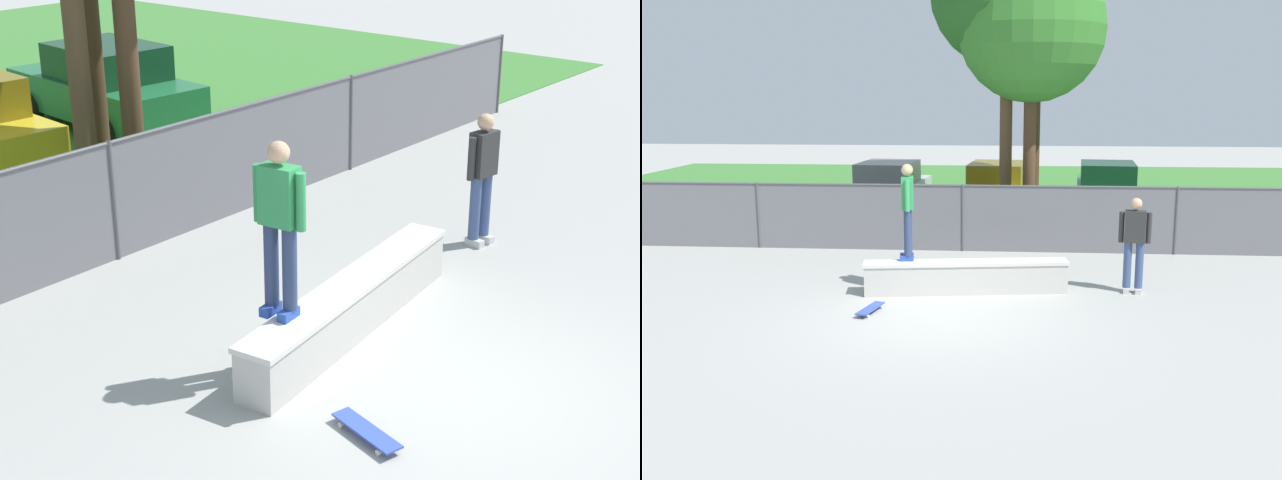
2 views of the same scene
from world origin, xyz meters
The scene contains 7 objects.
ground_plane centered at (0.00, 0.00, 0.00)m, with size 80.00×80.00×0.00m, color #9E9E99.
concrete_ledge centered at (0.33, 1.53, 0.31)m, with size 3.89×1.00×0.62m.
skateboarder centered at (-0.77, 1.58, 1.62)m, with size 0.31×0.60×1.82m.
skateboard centered at (-1.23, 0.15, 0.07)m, with size 0.39×0.82×0.09m.
chainlink_fence centered at (0.00, 5.15, 0.88)m, with size 20.03×0.07×1.61m.
car_green centered at (4.03, 10.37, 0.84)m, with size 2.29×4.34×1.66m.
bystander centered at (3.48, 1.77, 1.01)m, with size 0.60×0.32×1.82m.
Camera 1 is at (-7.07, -4.11, 4.89)m, focal length 52.57 mm.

